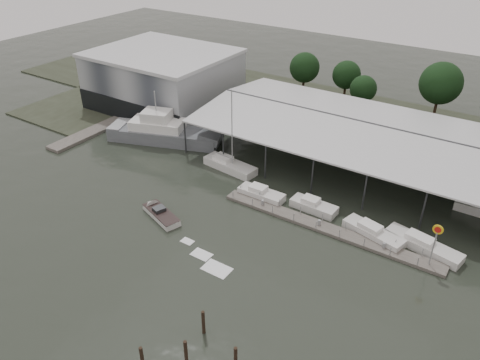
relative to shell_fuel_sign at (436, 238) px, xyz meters
The scene contains 16 objects.
ground 29.06m from the shell_fuel_sign, 159.69° to the right, with size 200.00×200.00×0.00m, color #262C24.
land_strip_far 42.05m from the shell_fuel_sign, 130.15° to the left, with size 140.00×30.00×0.30m.
land_strip_west 70.03m from the shell_fuel_sign, 163.37° to the left, with size 20.00×40.00×0.30m.
storage_warehouse 58.52m from the shell_fuel_sign, 160.06° to the left, with size 24.50×20.50×10.50m.
covered_boat_shed 20.71m from the shell_fuel_sign, 119.05° to the left, with size 58.24×24.00×6.96m.
trawler_dock 57.26m from the shell_fuel_sign, behind, with size 3.00×18.00×0.50m.
floating_dock 12.57m from the shell_fuel_sign, behind, with size 28.00×2.00×1.40m.
shell_fuel_sign is the anchor object (origin of this frame).
grey_trawler 45.20m from the shell_fuel_sign, 169.92° to the left, with size 19.53×11.07×8.84m.
white_sailboat 30.97m from the shell_fuel_sign, 169.03° to the left, with size 8.69×3.54×12.66m.
speedboat_underway 32.30m from the shell_fuel_sign, 164.07° to the right, with size 17.27×7.39×2.00m.
moored_cruiser_0 22.66m from the shell_fuel_sign, behind, with size 6.35×2.24×1.70m.
moored_cruiser_1 15.88m from the shell_fuel_sign, 168.76° to the left, with size 6.09×2.44×1.70m.
moored_cruiser_2 7.86m from the shell_fuel_sign, 165.58° to the left, with size 7.78×3.99×1.70m.
moored_cruiser_3 4.50m from the shell_fuel_sign, 117.48° to the left, with size 9.02×3.96×1.70m.
horizon_tree_line 38.33m from the shell_fuel_sign, 94.36° to the left, with size 71.15×12.17×11.03m.
Camera 1 is at (31.32, -33.61, 34.04)m, focal length 35.00 mm.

